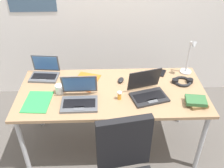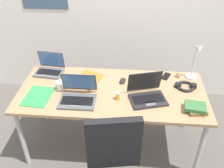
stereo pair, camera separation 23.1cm
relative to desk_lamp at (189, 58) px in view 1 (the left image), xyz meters
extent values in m
plane|color=#56514C|center=(-0.80, -0.28, -0.94)|extent=(12.00, 12.00, 0.00)
cube|color=#9E7A56|center=(-0.80, -0.28, -0.21)|extent=(1.80, 0.80, 0.03)
cylinder|color=#B2B5BA|center=(-1.64, -0.62, -0.58)|extent=(0.04, 0.04, 0.71)
cylinder|color=#B2B5BA|center=(0.04, -0.62, -0.58)|extent=(0.04, 0.04, 0.71)
cylinder|color=#B2B5BA|center=(-1.64, 0.06, -0.58)|extent=(0.04, 0.04, 0.71)
cylinder|color=#B2B5BA|center=(0.04, 0.06, -0.58)|extent=(0.04, 0.04, 0.71)
cylinder|color=silver|center=(0.00, 0.03, -0.19)|extent=(0.12, 0.12, 0.02)
cylinder|color=silver|center=(0.00, 0.03, -0.01)|extent=(0.02, 0.02, 0.34)
cylinder|color=silver|center=(0.00, -0.01, 0.16)|extent=(0.01, 0.08, 0.01)
cone|color=silver|center=(0.00, -0.05, 0.16)|extent=(0.07, 0.09, 0.09)
cube|color=#232326|center=(-0.46, -0.40, -0.19)|extent=(0.37, 0.30, 0.02)
cube|color=black|center=(-0.46, -0.40, -0.18)|extent=(0.31, 0.19, 0.00)
cube|color=#595B60|center=(-0.44, -0.47, -0.18)|extent=(0.10, 0.07, 0.00)
cube|color=#232326|center=(-0.50, -0.27, -0.07)|extent=(0.32, 0.14, 0.22)
cube|color=black|center=(-0.49, -0.28, -0.07)|extent=(0.29, 0.12, 0.18)
cube|color=#515459|center=(-1.49, -0.03, -0.19)|extent=(0.30, 0.22, 0.02)
cube|color=black|center=(-1.49, -0.03, -0.18)|extent=(0.26, 0.13, 0.00)
cube|color=#595B60|center=(-1.50, -0.09, -0.18)|extent=(0.08, 0.05, 0.00)
cube|color=#515459|center=(-1.48, 0.08, -0.08)|extent=(0.28, 0.06, 0.19)
cube|color=#3F72BF|center=(-1.48, 0.07, -0.08)|extent=(0.25, 0.05, 0.16)
cube|color=#515459|center=(-1.10, -0.48, -0.19)|extent=(0.33, 0.23, 0.02)
cube|color=black|center=(-1.10, -0.48, -0.18)|extent=(0.29, 0.13, 0.00)
cube|color=#595B60|center=(-1.10, -0.55, -0.18)|extent=(0.09, 0.05, 0.00)
cube|color=#515459|center=(-1.10, -0.34, -0.07)|extent=(0.33, 0.08, 0.22)
cube|color=#3F72BF|center=(-1.10, -0.34, -0.07)|extent=(0.29, 0.06, 0.18)
ellipsoid|color=black|center=(-0.71, -0.12, -0.18)|extent=(0.08, 0.11, 0.03)
cube|color=black|center=(-0.26, 0.02, -0.19)|extent=(0.11, 0.15, 0.01)
torus|color=black|center=(-0.09, -0.16, -0.18)|extent=(0.18, 0.18, 0.03)
cylinder|color=black|center=(-0.16, -0.16, -0.18)|extent=(0.06, 0.06, 0.04)
cylinder|color=black|center=(-0.01, -0.16, -0.18)|extent=(0.06, 0.06, 0.04)
cylinder|color=gold|center=(-0.74, -0.40, -0.16)|extent=(0.04, 0.04, 0.06)
cylinder|color=white|center=(-0.74, -0.40, -0.13)|extent=(0.04, 0.04, 0.01)
cube|color=brown|center=(-0.05, -0.50, -0.18)|extent=(0.18, 0.18, 0.03)
cube|color=#336638|center=(-0.06, -0.51, -0.15)|extent=(0.20, 0.16, 0.03)
cube|color=orange|center=(-1.07, -0.11, -0.19)|extent=(0.32, 0.37, 0.01)
cube|color=green|center=(-1.48, -0.43, -0.19)|extent=(0.25, 0.33, 0.01)
cylinder|color=white|center=(-1.30, -0.29, -0.15)|extent=(0.08, 0.08, 0.09)
torus|color=white|center=(-1.25, -0.29, -0.15)|extent=(0.05, 0.01, 0.05)
cube|color=black|center=(-0.73, -0.93, -0.21)|extent=(0.42, 0.13, 0.48)
camera|label=1|loc=(-0.87, -2.24, 1.26)|focal=40.63mm
camera|label=2|loc=(-0.64, -2.23, 1.26)|focal=40.63mm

